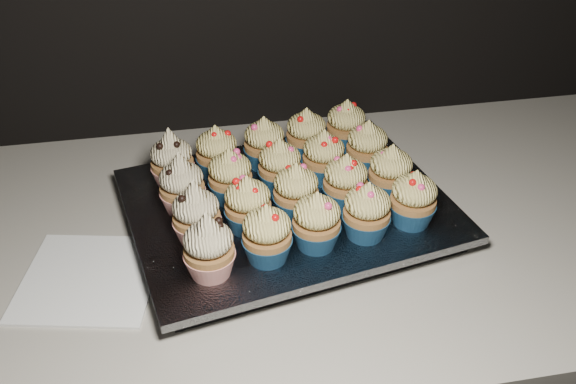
# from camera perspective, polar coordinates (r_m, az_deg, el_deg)

# --- Properties ---
(worktop) EXTENTS (2.44, 0.64, 0.04)m
(worktop) POSITION_cam_1_polar(r_m,az_deg,el_deg) (0.95, 4.88, -3.14)
(worktop) COLOR beige
(worktop) RESTS_ON cabinet
(napkin) EXTENTS (0.20, 0.20, 0.00)m
(napkin) POSITION_cam_1_polar(r_m,az_deg,el_deg) (0.87, -17.24, -7.34)
(napkin) COLOR white
(napkin) RESTS_ON worktop
(baking_tray) EXTENTS (0.45, 0.38, 0.02)m
(baking_tray) POSITION_cam_1_polar(r_m,az_deg,el_deg) (0.92, -0.00, -1.97)
(baking_tray) COLOR black
(baking_tray) RESTS_ON worktop
(foil_lining) EXTENTS (0.49, 0.42, 0.01)m
(foil_lining) POSITION_cam_1_polar(r_m,az_deg,el_deg) (0.91, -0.00, -1.13)
(foil_lining) COLOR silver
(foil_lining) RESTS_ON baking_tray
(cupcake_0) EXTENTS (0.06, 0.06, 0.10)m
(cupcake_0) POSITION_cam_1_polar(r_m,az_deg,el_deg) (0.77, -7.05, -4.94)
(cupcake_0) COLOR red
(cupcake_0) RESTS_ON foil_lining
(cupcake_1) EXTENTS (0.06, 0.06, 0.08)m
(cupcake_1) POSITION_cam_1_polar(r_m,az_deg,el_deg) (0.79, -1.88, -3.81)
(cupcake_1) COLOR navy
(cupcake_1) RESTS_ON foil_lining
(cupcake_2) EXTENTS (0.06, 0.06, 0.08)m
(cupcake_2) POSITION_cam_1_polar(r_m,az_deg,el_deg) (0.81, 2.55, -2.64)
(cupcake_2) COLOR navy
(cupcake_2) RESTS_ON foil_lining
(cupcake_3) EXTENTS (0.06, 0.06, 0.08)m
(cupcake_3) POSITION_cam_1_polar(r_m,az_deg,el_deg) (0.83, 7.02, -1.76)
(cupcake_3) COLOR navy
(cupcake_3) RESTS_ON foil_lining
(cupcake_4) EXTENTS (0.06, 0.06, 0.08)m
(cupcake_4) POSITION_cam_1_polar(r_m,az_deg,el_deg) (0.87, 11.08, -0.65)
(cupcake_4) COLOR navy
(cupcake_4) RESTS_ON foil_lining
(cupcake_5) EXTENTS (0.06, 0.06, 0.10)m
(cupcake_5) POSITION_cam_1_polar(r_m,az_deg,el_deg) (0.83, -8.15, -2.01)
(cupcake_5) COLOR red
(cupcake_5) RESTS_ON foil_lining
(cupcake_6) EXTENTS (0.06, 0.06, 0.08)m
(cupcake_6) POSITION_cam_1_polar(r_m,az_deg,el_deg) (0.84, -3.59, -1.17)
(cupcake_6) COLOR navy
(cupcake_6) RESTS_ON foil_lining
(cupcake_7) EXTENTS (0.06, 0.06, 0.08)m
(cupcake_7) POSITION_cam_1_polar(r_m,az_deg,el_deg) (0.86, 0.71, 0.03)
(cupcake_7) COLOR navy
(cupcake_7) RESTS_ON foil_lining
(cupcake_8) EXTENTS (0.06, 0.06, 0.08)m
(cupcake_8) POSITION_cam_1_polar(r_m,az_deg,el_deg) (0.89, 5.12, 0.87)
(cupcake_8) COLOR navy
(cupcake_8) RESTS_ON foil_lining
(cupcake_9) EXTENTS (0.06, 0.06, 0.08)m
(cupcake_9) POSITION_cam_1_polar(r_m,az_deg,el_deg) (0.91, 9.08, 1.72)
(cupcake_9) COLOR navy
(cupcake_9) RESTS_ON foil_lining
(cupcake_10) EXTENTS (0.06, 0.06, 0.10)m
(cupcake_10) POSITION_cam_1_polar(r_m,az_deg,el_deg) (0.88, -9.41, 0.58)
(cupcake_10) COLOR red
(cupcake_10) RESTS_ON foil_lining
(cupcake_11) EXTENTS (0.06, 0.06, 0.08)m
(cupcake_11) POSITION_cam_1_polar(r_m,az_deg,el_deg) (0.90, -5.15, 1.36)
(cupcake_11) COLOR navy
(cupcake_11) RESTS_ON foil_lining
(cupcake_12) EXTENTS (0.06, 0.06, 0.08)m
(cupcake_12) POSITION_cam_1_polar(r_m,az_deg,el_deg) (0.92, -0.74, 2.30)
(cupcake_12) COLOR navy
(cupcake_12) RESTS_ON foil_lining
(cupcake_13) EXTENTS (0.06, 0.06, 0.08)m
(cupcake_13) POSITION_cam_1_polar(r_m,az_deg,el_deg) (0.94, 3.18, 3.10)
(cupcake_13) COLOR navy
(cupcake_13) RESTS_ON foil_lining
(cupcake_14) EXTENTS (0.06, 0.06, 0.08)m
(cupcake_14) POSITION_cam_1_polar(r_m,az_deg,el_deg) (0.97, 7.03, 3.96)
(cupcake_14) COLOR navy
(cupcake_14) RESTS_ON foil_lining
(cupcake_15) EXTENTS (0.06, 0.06, 0.10)m
(cupcake_15) POSITION_cam_1_polar(r_m,az_deg,el_deg) (0.94, -10.27, 2.77)
(cupcake_15) COLOR red
(cupcake_15) RESTS_ON foil_lining
(cupcake_16) EXTENTS (0.06, 0.06, 0.08)m
(cupcake_16) POSITION_cam_1_polar(r_m,az_deg,el_deg) (0.95, -6.34, 3.50)
(cupcake_16) COLOR navy
(cupcake_16) RESTS_ON foil_lining
(cupcake_17) EXTENTS (0.06, 0.06, 0.08)m
(cupcake_17) POSITION_cam_1_polar(r_m,az_deg,el_deg) (0.97, -2.11, 4.33)
(cupcake_17) COLOR navy
(cupcake_17) RESTS_ON foil_lining
(cupcake_18) EXTENTS (0.06, 0.06, 0.08)m
(cupcake_18) POSITION_cam_1_polar(r_m,az_deg,el_deg) (0.99, 1.63, 5.13)
(cupcake_18) COLOR navy
(cupcake_18) RESTS_ON foil_lining
(cupcake_19) EXTENTS (0.06, 0.06, 0.08)m
(cupcake_19) POSITION_cam_1_polar(r_m,az_deg,el_deg) (1.02, 5.18, 5.89)
(cupcake_19) COLOR navy
(cupcake_19) RESTS_ON foil_lining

